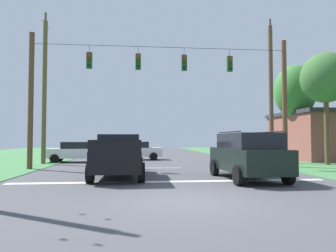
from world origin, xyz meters
TOP-DOWN VIEW (x-y plane):
  - ground_plane at (0.00, 0.00)m, footprint 120.00×120.00m
  - stop_bar_stripe at (0.00, 3.98)m, footprint 12.96×0.45m
  - lane_dash_0 at (0.00, 9.98)m, footprint 2.50×0.15m
  - lane_dash_1 at (0.00, 16.49)m, footprint 2.50×0.15m
  - lane_dash_2 at (0.00, 23.38)m, footprint 2.50×0.15m
  - lane_dash_3 at (0.00, 31.36)m, footprint 2.50×0.15m
  - overhead_signal_span at (0.11, 9.84)m, footprint 15.60×0.31m
  - pickup_truck at (-2.23, 5.75)m, footprint 2.32×5.42m
  - suv_black at (3.32, 4.27)m, footprint 2.34×4.86m
  - distant_car_crossing_white at (-5.94, 15.33)m, footprint 4.38×2.18m
  - distant_car_oncoming at (-1.51, 17.46)m, footprint 4.33×2.08m
  - utility_pole_mid_right at (8.33, 13.06)m, footprint 0.31×1.92m
  - utility_pole_near_left at (-7.88, 13.65)m, footprint 0.30×1.67m
  - tree_roadside_right at (11.53, 15.62)m, footprint 3.32×3.32m
  - tree_roadside_left at (11.23, 10.94)m, footprint 3.26×3.26m

SIDE VIEW (x-z plane):
  - ground_plane at x=0.00m, z-range 0.00..0.00m
  - stop_bar_stripe at x=0.00m, z-range 0.00..0.01m
  - lane_dash_0 at x=0.00m, z-range 0.00..0.01m
  - lane_dash_1 at x=0.00m, z-range 0.00..0.01m
  - lane_dash_2 at x=0.00m, z-range 0.00..0.01m
  - lane_dash_3 at x=0.00m, z-range 0.00..0.01m
  - distant_car_crossing_white at x=-5.94m, z-range 0.03..1.55m
  - distant_car_oncoming at x=-1.51m, z-range 0.03..1.55m
  - pickup_truck at x=-2.23m, z-range -0.01..1.94m
  - suv_black at x=3.32m, z-range 0.03..2.09m
  - overhead_signal_span at x=0.11m, z-range 0.45..8.38m
  - utility_pole_near_left at x=-7.88m, z-range -0.15..10.52m
  - utility_pole_mid_right at x=8.33m, z-range -0.01..10.59m
  - tree_roadside_right at x=11.53m, z-range 1.70..9.56m
  - tree_roadside_left at x=11.23m, z-range 2.04..9.62m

